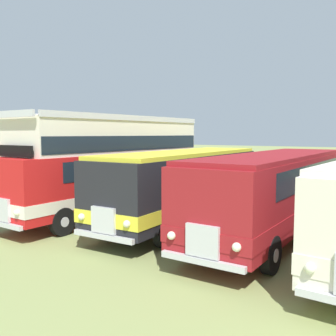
% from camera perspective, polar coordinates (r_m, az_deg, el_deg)
% --- Properties ---
extents(bus_first_in_row, '(2.80, 11.16, 4.52)m').
position_cam_1_polar(bus_first_in_row, '(17.76, -8.12, 0.75)').
color(bus_first_in_row, red).
rests_on(bus_first_in_row, ground).
extents(bus_second_in_row, '(2.88, 10.07, 2.99)m').
position_cam_1_polar(bus_second_in_row, '(15.70, 2.48, -2.01)').
color(bus_second_in_row, black).
rests_on(bus_second_in_row, ground).
extents(bus_third_in_row, '(2.62, 10.94, 2.99)m').
position_cam_1_polar(bus_third_in_row, '(14.29, 15.80, -2.89)').
color(bus_third_in_row, maroon).
rests_on(bus_third_in_row, ground).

